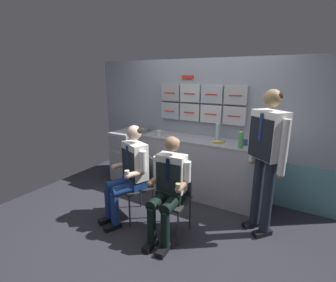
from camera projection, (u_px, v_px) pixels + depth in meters
name	position (u px, v px, depth m)	size (l,w,h in m)	color
ground	(161.00, 229.00, 3.16)	(4.80, 4.80, 0.04)	#2C2C34
galley_bulkhead	(204.00, 127.00, 4.02)	(4.20, 0.14, 2.15)	#9298A6
galley_counter	(202.00, 168.00, 3.89)	(2.03, 0.53, 0.94)	#ACADB7
service_trolley	(130.00, 154.00, 4.48)	(0.40, 0.65, 0.94)	black
folding_chair_left	(141.00, 179.00, 3.33)	(0.53, 0.53, 0.85)	#2D2D33
crew_member_left	(130.00, 169.00, 3.19)	(0.57, 0.69, 1.28)	black
folding_chair_right	(174.00, 191.00, 2.99)	(0.42, 0.43, 0.85)	#2D2D33
crew_member_right	(168.00, 185.00, 2.82)	(0.48, 0.60, 1.23)	black
crew_member_standing	(267.00, 150.00, 2.82)	(0.44, 0.42, 1.75)	black
water_bottle_tall	(241.00, 139.00, 3.29)	(0.07, 0.07, 0.27)	#529E5D
water_bottle_short	(218.00, 131.00, 3.71)	(0.06, 0.06, 0.29)	silver
coffee_cup_white	(159.00, 133.00, 3.98)	(0.07, 0.07, 0.09)	silver
espresso_cup_small	(245.00, 142.00, 3.46)	(0.07, 0.07, 0.08)	navy
snack_banana	(218.00, 142.00, 3.56)	(0.17, 0.10, 0.04)	yellow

